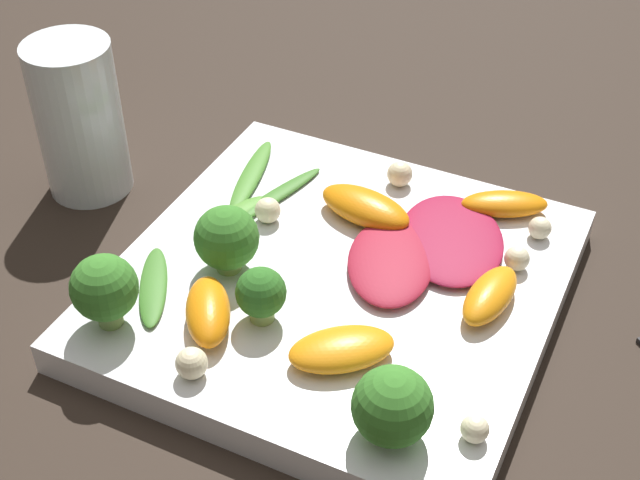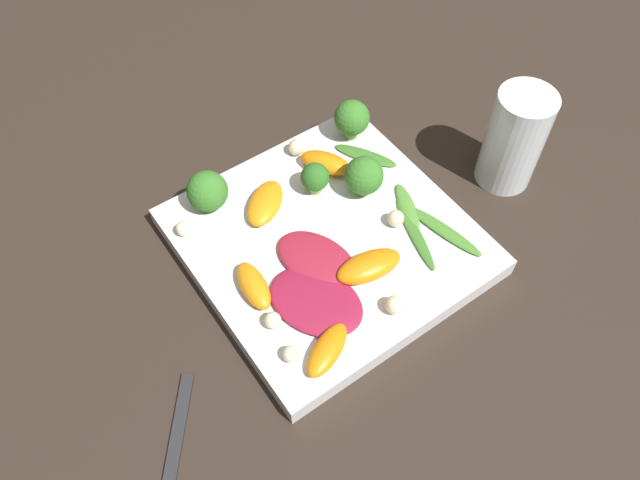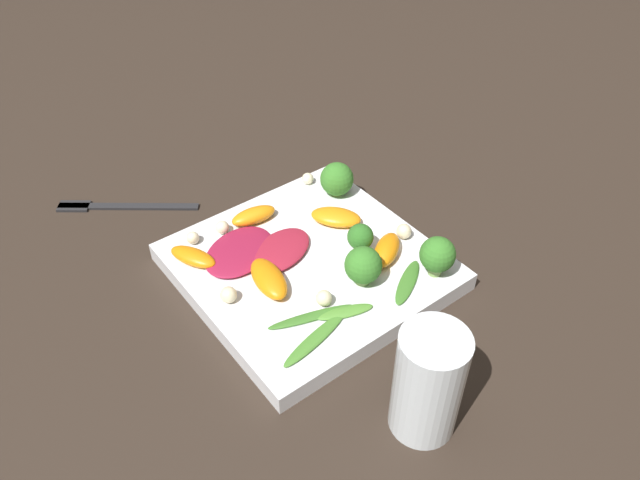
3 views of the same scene
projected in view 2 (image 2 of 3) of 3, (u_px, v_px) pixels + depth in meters
The scene contains 24 objects.
ground_plane at pixel (327, 248), 0.64m from camera, with size 2.40×2.40×0.00m, color #2D231C.
plate at pixel (328, 241), 0.64m from camera, with size 0.27×0.27×0.02m.
drinking_glass at pixel (514, 139), 0.65m from camera, with size 0.06×0.06×0.12m.
radicchio_leaf_0 at pixel (316, 301), 0.58m from camera, with size 0.10×0.11×0.01m.
radicchio_leaf_1 at pixel (317, 259), 0.60m from camera, with size 0.08×0.10×0.01m.
orange_segment_0 at pixel (254, 286), 0.58m from camera, with size 0.03×0.06×0.02m.
orange_segment_1 at pixel (326, 163), 0.67m from camera, with size 0.05×0.06×0.02m.
orange_segment_2 at pixel (265, 203), 0.64m from camera, with size 0.07×0.06×0.02m.
orange_segment_3 at pixel (327, 350), 0.55m from camera, with size 0.06×0.05×0.01m.
orange_segment_4 at pixel (369, 266), 0.59m from camera, with size 0.07×0.04×0.02m.
broccoli_floret_0 at pixel (364, 176), 0.64m from camera, with size 0.04×0.04×0.05m.
broccoli_floret_1 at pixel (207, 191), 0.63m from camera, with size 0.04×0.04×0.04m.
broccoli_floret_2 at pixel (315, 178), 0.64m from camera, with size 0.03×0.03×0.04m.
broccoli_floret_3 at pixel (352, 119), 0.68m from camera, with size 0.04×0.04×0.05m.
arugula_sprig_0 at pixel (366, 156), 0.69m from camera, with size 0.05×0.07×0.00m.
arugula_sprig_1 at pixel (445, 231), 0.63m from camera, with size 0.03×0.09×0.01m.
arugula_sprig_2 at pixel (407, 206), 0.64m from camera, with size 0.04×0.06×0.00m.
arugula_sprig_3 at pixel (415, 234), 0.62m from camera, with size 0.04×0.09×0.00m.
macadamia_nut_0 at pixel (183, 229), 0.62m from camera, with size 0.02×0.02×0.02m.
macadamia_nut_1 at pixel (296, 147), 0.68m from camera, with size 0.02×0.02×0.02m.
macadamia_nut_2 at pixel (396, 218), 0.63m from camera, with size 0.02×0.02×0.02m.
macadamia_nut_3 at pixel (392, 306), 0.57m from camera, with size 0.02×0.02×0.02m.
macadamia_nut_4 at pixel (273, 320), 0.56m from camera, with size 0.02×0.02×0.02m.
macadamia_nut_5 at pixel (291, 354), 0.54m from camera, with size 0.02×0.02×0.02m.
Camera 2 is at (-0.22, -0.29, 0.53)m, focal length 35.00 mm.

